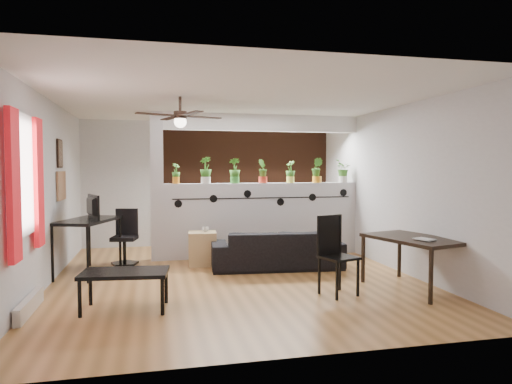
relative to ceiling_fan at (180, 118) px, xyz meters
name	(u,v)px	position (x,y,z in m)	size (l,w,h in m)	color
room_shell	(234,190)	(0.80, 0.30, -1.01)	(6.30, 7.10, 2.90)	#986531
partition_wall	(263,219)	(1.60, 1.80, -1.64)	(3.60, 0.18, 1.35)	#BCBCC1
ceiling_header	(263,123)	(1.60, 1.80, 0.14)	(3.60, 0.18, 0.30)	silver
pier_column	(157,187)	(-0.31, 1.80, -1.01)	(0.22, 0.20, 2.60)	#BCBCC1
brick_panel	(247,183)	(1.60, 3.27, -1.01)	(3.90, 0.05, 2.60)	brown
vine_decal	(264,198)	(1.60, 1.70, -1.23)	(3.31, 0.01, 0.30)	black
window_assembly	(24,179)	(-1.76, -0.90, -0.81)	(0.09, 1.30, 1.55)	white
baseboard_heater	(29,305)	(-1.74, -0.90, -2.22)	(0.08, 1.00, 0.18)	silver
corkboard	(61,186)	(-1.78, 1.25, -0.96)	(0.03, 0.60, 0.45)	#9C6D4B
framed_art	(60,154)	(-1.78, 1.20, -0.46)	(0.03, 0.34, 0.44)	#8C7259
ceiling_fan	(180,118)	(0.00, 0.00, 0.00)	(1.19, 1.19, 0.43)	black
potted_plant_0	(176,173)	(0.02, 1.80, -0.77)	(0.22, 0.22, 0.36)	orange
potted_plant_1	(206,169)	(0.55, 1.80, -0.71)	(0.32, 0.30, 0.48)	white
potted_plant_2	(235,170)	(1.07, 1.80, -0.72)	(0.26, 0.22, 0.45)	#398F34
potted_plant_3	(263,170)	(1.60, 1.80, -0.73)	(0.21, 0.25, 0.44)	red
potted_plant_4	(290,171)	(2.13, 1.80, -0.75)	(0.25, 0.26, 0.41)	#E2E250
potted_plant_5	(317,170)	(2.65, 1.80, -0.72)	(0.32, 0.31, 0.47)	orange
potted_plant_6	(343,170)	(3.18, 1.80, -0.73)	(0.28, 0.29, 0.44)	silver
sofa	(277,250)	(1.58, 0.75, -2.02)	(2.01, 0.79, 0.59)	black
cube_shelf	(202,249)	(0.42, 1.21, -2.03)	(0.46, 0.41, 0.56)	tan
cup	(205,229)	(0.47, 1.21, -1.71)	(0.11, 0.11, 0.09)	gray
computer_desk	(88,224)	(-1.35, 0.96, -1.55)	(0.97, 1.31, 0.85)	black
monitor	(89,212)	(-1.35, 1.11, -1.37)	(0.06, 0.35, 0.20)	black
office_chair	(125,241)	(-0.84, 1.51, -1.91)	(0.48, 0.48, 0.92)	black
dining_table	(414,243)	(3.03, -0.91, -1.69)	(1.08, 1.44, 0.70)	black
book	(420,240)	(2.93, -1.21, -1.60)	(0.18, 0.24, 0.02)	gray
folding_chair	(334,248)	(1.90, -0.89, -1.72)	(0.52, 0.52, 1.01)	black
coffee_table	(125,275)	(-0.70, -1.01, -1.91)	(1.02, 0.64, 0.45)	black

